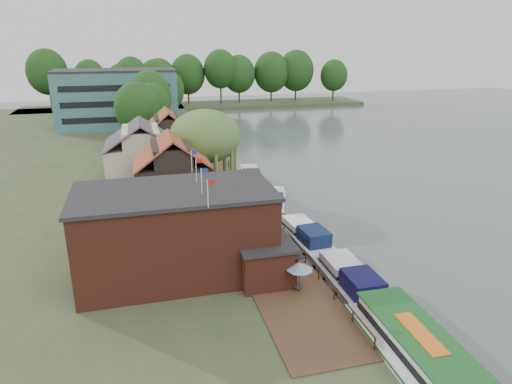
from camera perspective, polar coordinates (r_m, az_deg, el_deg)
ground at (r=43.82m, az=11.76°, el=-7.93°), size 260.00×260.00×0.00m
land_bank at (r=73.28m, az=-23.37°, el=2.15°), size 50.00×140.00×1.00m
quay_deck at (r=49.49m, az=-1.65°, el=-3.04°), size 6.00×50.00×0.10m
quay_rail at (r=50.41m, az=1.20°, el=-2.08°), size 0.20×49.00×1.00m
pub at (r=37.12m, az=-6.89°, el=-4.74°), size 20.00×11.00×7.30m
hotel_block at (r=105.64m, az=-16.94°, el=11.15°), size 25.40×12.40×12.30m
cottage_a at (r=50.94m, az=-10.43°, el=2.28°), size 8.60×7.60×8.50m
cottage_b at (r=60.51m, az=-14.06°, el=4.60°), size 9.60×8.60×8.50m
cottage_c at (r=69.43m, az=-10.92°, el=6.56°), size 7.60×7.60×8.50m
willow at (r=55.97m, az=-6.31°, el=4.95°), size 8.60×8.60×10.43m
umbrella_0 at (r=34.97m, az=5.45°, el=-10.53°), size 2.02×2.02×2.38m
umbrella_1 at (r=37.48m, az=3.57°, el=-8.38°), size 2.15×2.15×2.38m
umbrella_2 at (r=39.52m, az=2.55°, el=-6.88°), size 2.37×2.37×2.38m
umbrella_3 at (r=41.92m, az=1.25°, el=-5.32°), size 2.20×2.20×2.38m
umbrella_4 at (r=44.50m, az=0.00°, el=-3.86°), size 1.98×1.98×2.38m
cruiser_0 at (r=37.41m, az=11.67°, el=-10.51°), size 3.49×10.66×2.61m
cruiser_1 at (r=44.90m, az=6.15°, el=-5.21°), size 4.03×10.36×2.47m
cruiser_2 at (r=54.34m, az=2.31°, el=-0.98°), size 5.93×9.73×2.22m
cruiser_3 at (r=63.43m, az=-0.72°, el=2.02°), size 4.62×10.48×2.46m
tour_boat at (r=29.74m, az=20.31°, el=-19.30°), size 4.27×14.13×3.07m
swan at (r=35.01m, az=12.91°, el=-14.87°), size 0.44×0.44×0.44m
bank_tree_0 at (r=79.41m, az=-14.57°, el=9.00°), size 7.37×7.37×11.84m
bank_tree_1 at (r=86.97m, az=-12.82°, el=9.61°), size 6.72×6.72×10.93m
bank_tree_2 at (r=93.55m, az=-13.10°, el=10.76°), size 8.44×8.44×12.76m
bank_tree_3 at (r=112.36m, az=-11.11°, el=11.86°), size 8.43×8.43×11.81m
bank_tree_4 at (r=123.12m, az=-15.22°, el=12.72°), size 8.09×8.09×14.34m
bank_tree_5 at (r=128.84m, az=-12.37°, el=12.98°), size 8.52×8.52×13.55m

